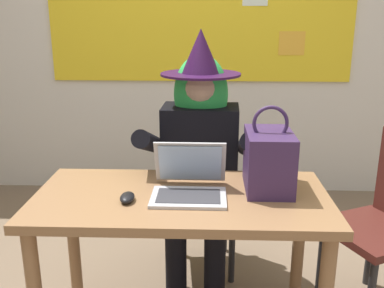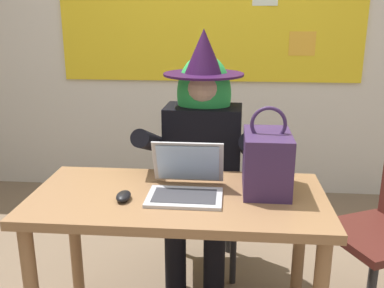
{
  "view_description": "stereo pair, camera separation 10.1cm",
  "coord_description": "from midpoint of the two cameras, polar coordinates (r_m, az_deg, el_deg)",
  "views": [
    {
      "loc": [
        0.09,
        -1.72,
        1.46
      ],
      "look_at": [
        -0.0,
        0.3,
        0.86
      ],
      "focal_mm": 40.54,
      "sensor_mm": 36.0,
      "label": 1
    },
    {
      "loc": [
        0.19,
        -1.71,
        1.46
      ],
      "look_at": [
        -0.0,
        0.3,
        0.86
      ],
      "focal_mm": 40.54,
      "sensor_mm": 36.0,
      "label": 2
    }
  ],
  "objects": [
    {
      "name": "laptop",
      "position": [
        1.87,
        0.81,
        -5.19
      ],
      "size": [
        0.32,
        0.3,
        0.22
      ],
      "rotation": [
        0.0,
        0.0,
        0.0
      ],
      "color": "#B7B7BC",
      "rests_on": "desk_main"
    },
    {
      "name": "computer_mouse",
      "position": [
        1.84,
        -7.44,
        -6.83
      ],
      "size": [
        0.06,
        0.11,
        0.03
      ],
      "primitive_type": "ellipsoid",
      "rotation": [
        0.0,
        0.0,
        0.02
      ],
      "color": "black",
      "rests_on": "desk_main"
    },
    {
      "name": "handbag",
      "position": [
        1.92,
        11.28,
        -2.24
      ],
      "size": [
        0.2,
        0.3,
        0.38
      ],
      "rotation": [
        0.0,
        0.0,
        0.12
      ],
      "color": "#38234C",
      "rests_on": "desk_main"
    },
    {
      "name": "wall_back_bulletin",
      "position": [
        3.58,
        3.3,
        16.31
      ],
      "size": [
        6.36,
        2.04,
        2.88
      ],
      "color": "silver",
      "rests_on": "ground"
    },
    {
      "name": "chair_at_desk",
      "position": [
        2.58,
        2.48,
        -4.99
      ],
      "size": [
        0.46,
        0.46,
        0.91
      ],
      "rotation": [
        0.0,
        0.0,
        -1.48
      ],
      "color": "black",
      "rests_on": "ground"
    },
    {
      "name": "desk_main",
      "position": [
        1.93,
        -0.3,
        -9.54
      ],
      "size": [
        1.28,
        0.63,
        0.72
      ],
      "rotation": [
        0.0,
        0.0,
        0.01
      ],
      "color": "#8E6642",
      "rests_on": "ground"
    },
    {
      "name": "person_costumed",
      "position": [
        2.37,
        2.53,
        0.16
      ],
      "size": [
        0.61,
        0.69,
        1.4
      ],
      "rotation": [
        0.0,
        0.0,
        -1.61
      ],
      "color": "black",
      "rests_on": "ground"
    }
  ]
}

